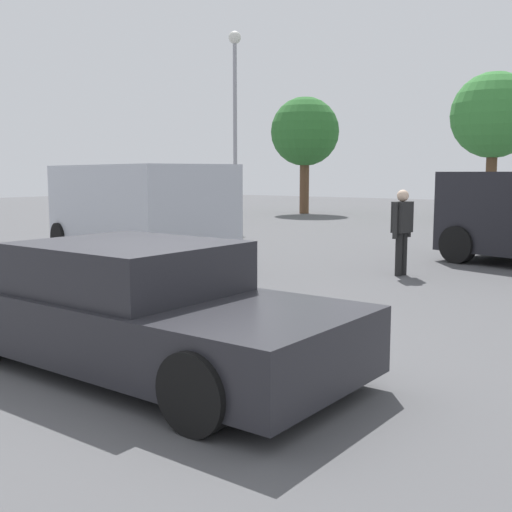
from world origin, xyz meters
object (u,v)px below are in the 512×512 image
van_white (136,209)px  pedestrian (402,225)px  dog (31,300)px  light_post_near (235,96)px  sedan_foreground (135,310)px

van_white → pedestrian: (5.51, 1.47, -0.18)m
dog → light_post_near: 15.89m
sedan_foreground → van_white: size_ratio=0.84×
pedestrian → light_post_near: (-9.57, 7.30, 3.67)m
van_white → light_post_near: light_post_near is taller
van_white → light_post_near: bearing=-48.3°
van_white → pedestrian: size_ratio=3.38×
dog → light_post_near: bearing=8.7°
van_white → light_post_near: (-4.06, 8.77, 3.49)m
sedan_foreground → dog: sedan_foreground is taller
sedan_foreground → pedestrian: 6.90m
light_post_near → pedestrian: bearing=-37.3°
pedestrian → light_post_near: bearing=150.6°
sedan_foreground → light_post_near: bearing=125.5°
sedan_foreground → pedestrian: bearing=92.4°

